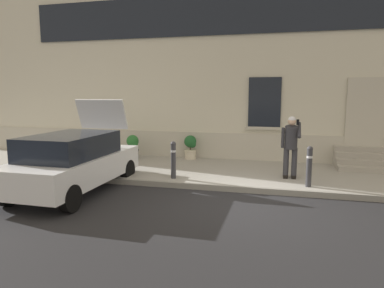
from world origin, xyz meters
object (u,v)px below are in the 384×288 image
at_px(person_on_phone, 291,143).
at_px(planter_charcoal, 133,146).
at_px(bollard_near_person, 309,165).
at_px(bollard_far_left, 173,158).
at_px(planter_cream, 190,147).
at_px(hatchback_car_white, 74,161).

relative_size(person_on_phone, planter_charcoal, 2.03).
xyz_separation_m(bollard_near_person, bollard_far_left, (-3.59, 0.00, 0.00)).
bearing_deg(planter_cream, bollard_near_person, -36.94).
xyz_separation_m(bollard_near_person, person_on_phone, (-0.44, 0.72, 0.44)).
height_order(bollard_far_left, person_on_phone, person_on_phone).
xyz_separation_m(hatchback_car_white, bollard_near_person, (5.79, 1.39, -0.09)).
bearing_deg(person_on_phone, planter_charcoal, 159.32).
relative_size(hatchback_car_white, bollard_far_left, 3.91).
distance_m(bollard_near_person, planter_charcoal, 6.40).
xyz_separation_m(bollard_near_person, planter_cream, (-3.83, 2.88, -0.11)).
relative_size(bollard_near_person, person_on_phone, 0.60).
distance_m(hatchback_car_white, planter_charcoal, 3.89).
xyz_separation_m(hatchback_car_white, person_on_phone, (5.35, 2.11, 0.35)).
distance_m(bollard_near_person, planter_cream, 4.79).
bearing_deg(bollard_far_left, bollard_near_person, 0.00).
height_order(hatchback_car_white, person_on_phone, hatchback_car_white).
relative_size(hatchback_car_white, bollard_near_person, 3.91).
bearing_deg(planter_cream, planter_charcoal, -169.34).
xyz_separation_m(bollard_far_left, planter_charcoal, (-2.31, 2.49, -0.11)).
relative_size(bollard_near_person, planter_charcoal, 1.22).
distance_m(bollard_near_person, person_on_phone, 0.95).
relative_size(planter_charcoal, planter_cream, 1.00).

